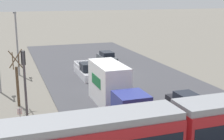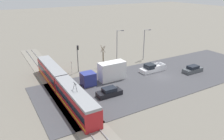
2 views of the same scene
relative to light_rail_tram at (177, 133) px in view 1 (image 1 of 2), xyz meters
The scene contains 11 objects.
ground_plane 20.32m from the light_rail_tram, 98.90° to the right, with size 320.00×320.00×0.00m, color slate.
road_surface 20.31m from the light_rail_tram, 98.90° to the right, with size 16.99×50.89×0.08m.
light_rail_tram is the anchor object (origin of this frame).
box_truck 9.19m from the light_rail_tram, 85.35° to the right, with size 2.34×9.14×3.64m.
pickup_truck 20.28m from the light_rail_tram, 89.65° to the right, with size 2.10×5.89×1.77m.
sedan_car_0 28.01m from the light_rail_tram, 99.59° to the right, with size 1.85×4.65×1.47m.
sedan_car_1 8.29m from the light_rail_tram, 126.92° to the right, with size 1.86×4.42×1.45m.
traffic_light_pole 10.44m from the light_rail_tram, 37.69° to the right, with size 0.28×0.47×5.95m.
street_tree 15.10m from the light_rail_tram, 56.10° to the right, with size 1.19×0.99×5.04m.
street_lamp_near_crossing 25.40m from the light_rail_tram, 71.92° to the right, with size 0.36×1.95×7.64m.
no_parking_sign 9.88m from the light_rail_tram, 29.54° to the right, with size 0.32×0.08×2.52m.
Camera 1 is at (12.23, 34.78, 9.55)m, focal length 50.00 mm.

